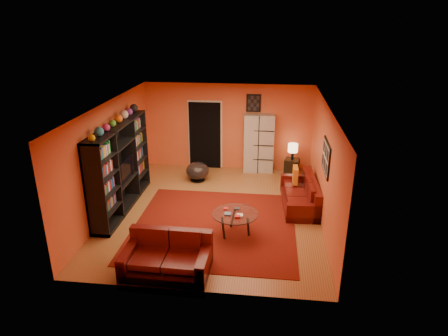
# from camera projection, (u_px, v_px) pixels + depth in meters

# --- Properties ---
(floor) EXTENTS (6.00, 6.00, 0.00)m
(floor) POSITION_uv_depth(u_px,v_px,m) (214.00, 211.00, 9.69)
(floor) COLOR brown
(floor) RESTS_ON ground
(ceiling) EXTENTS (6.00, 6.00, 0.00)m
(ceiling) POSITION_uv_depth(u_px,v_px,m) (213.00, 106.00, 8.75)
(ceiling) COLOR white
(ceiling) RESTS_ON wall_back
(wall_back) EXTENTS (6.00, 0.00, 6.00)m
(wall_back) POSITION_uv_depth(u_px,v_px,m) (228.00, 127.00, 12.00)
(wall_back) COLOR #D9582F
(wall_back) RESTS_ON floor
(wall_front) EXTENTS (6.00, 0.00, 6.00)m
(wall_front) POSITION_uv_depth(u_px,v_px,m) (188.00, 225.00, 6.44)
(wall_front) COLOR #D9582F
(wall_front) RESTS_ON floor
(wall_left) EXTENTS (0.00, 6.00, 6.00)m
(wall_left) POSITION_uv_depth(u_px,v_px,m) (110.00, 157.00, 9.49)
(wall_left) COLOR #D9582F
(wall_left) RESTS_ON floor
(wall_right) EXTENTS (0.00, 6.00, 6.00)m
(wall_right) POSITION_uv_depth(u_px,v_px,m) (324.00, 166.00, 8.95)
(wall_right) COLOR #D9582F
(wall_right) RESTS_ON floor
(rug) EXTENTS (3.60, 3.60, 0.01)m
(rug) POSITION_uv_depth(u_px,v_px,m) (215.00, 225.00, 9.03)
(rug) COLOR #500E09
(rug) RESTS_ON floor
(doorway) EXTENTS (0.95, 0.10, 2.04)m
(doorway) POSITION_uv_depth(u_px,v_px,m) (205.00, 136.00, 12.14)
(doorway) COLOR black
(doorway) RESTS_ON floor
(wall_art_right) EXTENTS (0.03, 1.00, 0.70)m
(wall_art_right) POSITION_uv_depth(u_px,v_px,m) (326.00, 158.00, 8.56)
(wall_art_right) COLOR black
(wall_art_right) RESTS_ON wall_right
(wall_art_back) EXTENTS (0.42, 0.03, 0.52)m
(wall_art_back) POSITION_uv_depth(u_px,v_px,m) (254.00, 103.00, 11.63)
(wall_art_back) COLOR black
(wall_art_back) RESTS_ON wall_back
(entertainment_unit) EXTENTS (0.45, 3.00, 2.10)m
(entertainment_unit) POSITION_uv_depth(u_px,v_px,m) (120.00, 167.00, 9.56)
(entertainment_unit) COLOR black
(entertainment_unit) RESTS_ON floor
(tv) EXTENTS (0.90, 0.12, 0.52)m
(tv) POSITION_uv_depth(u_px,v_px,m) (123.00, 170.00, 9.58)
(tv) COLOR black
(tv) RESTS_ON entertainment_unit
(sofa) EXTENTS (0.91, 1.99, 0.85)m
(sofa) POSITION_uv_depth(u_px,v_px,m) (303.00, 195.00, 9.89)
(sofa) COLOR #4A0B09
(sofa) RESTS_ON rug
(loveseat) EXTENTS (1.60, 0.98, 0.85)m
(loveseat) POSITION_uv_depth(u_px,v_px,m) (168.00, 256.00, 7.41)
(loveseat) COLOR #4A0B09
(loveseat) RESTS_ON rug
(throw_pillow) EXTENTS (0.12, 0.42, 0.42)m
(throw_pillow) POSITION_uv_depth(u_px,v_px,m) (295.00, 175.00, 10.21)
(throw_pillow) COLOR orange
(throw_pillow) RESTS_ON sofa
(coffee_table) EXTENTS (0.99, 0.99, 0.50)m
(coffee_table) POSITION_uv_depth(u_px,v_px,m) (235.00, 215.00, 8.53)
(coffee_table) COLOR silver
(coffee_table) RESTS_ON floor
(storage_cabinet) EXTENTS (0.90, 0.45, 1.76)m
(storage_cabinet) POSITION_uv_depth(u_px,v_px,m) (259.00, 143.00, 11.86)
(storage_cabinet) COLOR #B8B5AA
(storage_cabinet) RESTS_ON floor
(bowl_chair) EXTENTS (0.66, 0.66, 0.54)m
(bowl_chair) POSITION_uv_depth(u_px,v_px,m) (197.00, 171.00, 11.38)
(bowl_chair) COLOR black
(bowl_chair) RESTS_ON floor
(side_table) EXTENTS (0.48, 0.48, 0.50)m
(side_table) POSITION_uv_depth(u_px,v_px,m) (292.00, 167.00, 11.78)
(side_table) COLOR black
(side_table) RESTS_ON floor
(table_lamp) EXTENTS (0.28, 0.28, 0.47)m
(table_lamp) POSITION_uv_depth(u_px,v_px,m) (293.00, 148.00, 11.57)
(table_lamp) COLOR black
(table_lamp) RESTS_ON side_table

